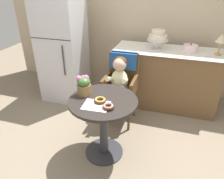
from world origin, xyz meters
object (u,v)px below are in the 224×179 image
object	(u,v)px
donut_mid	(100,100)
table_lamp	(222,39)
seated_child	(119,79)
donut_front	(108,106)
refrigerator	(63,48)
wicker_chair	(122,77)
cafe_table	(103,117)
round_layer_cake	(190,48)
tiered_cake_stand	(158,37)
flower_vase	(84,85)

from	to	relation	value
donut_mid	table_lamp	world-z (taller)	table_lamp
seated_child	donut_front	size ratio (longest dim) A/B	6.28
table_lamp	refrigerator	world-z (taller)	refrigerator
wicker_chair	refrigerator	size ratio (longest dim) A/B	0.56
cafe_table	round_layer_cake	xyz separation A→B (m)	(0.84, 1.35, 0.44)
donut_front	round_layer_cake	distance (m)	1.67
refrigerator	donut_mid	bearing A→B (deg)	-48.03
cafe_table	wicker_chair	world-z (taller)	wicker_chair
donut_mid	table_lamp	xyz separation A→B (m)	(1.21, 1.33, 0.37)
seated_child	tiered_cake_stand	size ratio (longest dim) A/B	2.42
donut_front	tiered_cake_stand	distance (m)	1.50
cafe_table	wicker_chair	distance (m)	0.77
round_layer_cake	table_lamp	distance (m)	0.40
seated_child	table_lamp	bearing A→B (deg)	29.37
table_lamp	tiered_cake_stand	bearing A→B (deg)	178.49
round_layer_cake	donut_front	bearing A→B (deg)	-116.41
donut_front	table_lamp	size ratio (longest dim) A/B	0.41
flower_vase	round_layer_cake	world-z (taller)	round_layer_cake
seated_child	donut_mid	distance (m)	0.66
flower_vase	tiered_cake_stand	size ratio (longest dim) A/B	0.73
donut_mid	refrigerator	distance (m)	1.56
tiered_cake_stand	refrigerator	distance (m)	1.46
cafe_table	seated_child	xyz separation A→B (m)	(-0.00, 0.61, 0.17)
wicker_chair	table_lamp	bearing A→B (deg)	25.85
seated_child	table_lamp	world-z (taller)	table_lamp
cafe_table	table_lamp	world-z (taller)	table_lamp
donut_front	table_lamp	world-z (taller)	table_lamp
seated_child	round_layer_cake	bearing A→B (deg)	41.45
cafe_table	flower_vase	size ratio (longest dim) A/B	3.27
donut_front	flower_vase	size ratio (longest dim) A/B	0.53
wicker_chair	round_layer_cake	world-z (taller)	round_layer_cake
donut_mid	refrigerator	xyz separation A→B (m)	(-1.04, 1.15, 0.11)
cafe_table	seated_child	world-z (taller)	seated_child
donut_mid	tiered_cake_stand	bearing A→B (deg)	74.03
wicker_chair	flower_vase	xyz separation A→B (m)	(-0.23, -0.71, 0.19)
seated_child	flower_vase	size ratio (longest dim) A/B	3.30
seated_child	donut_mid	world-z (taller)	seated_child
tiered_cake_stand	round_layer_cake	world-z (taller)	tiered_cake_stand
tiered_cake_stand	round_layer_cake	bearing A→B (deg)	5.78
wicker_chair	donut_mid	size ratio (longest dim) A/B	7.61
flower_vase	donut_front	bearing A→B (deg)	-29.38
donut_front	round_layer_cake	bearing A→B (deg)	63.59
seated_child	round_layer_cake	distance (m)	1.15
round_layer_cake	wicker_chair	bearing A→B (deg)	-145.10
refrigerator	seated_child	bearing A→B (deg)	-25.23
donut_front	flower_vase	bearing A→B (deg)	150.62
cafe_table	table_lamp	xyz separation A→B (m)	(1.19, 1.28, 0.61)
seated_child	refrigerator	world-z (taller)	refrigerator
cafe_table	tiered_cake_stand	xyz separation A→B (m)	(0.38, 1.30, 0.57)
donut_mid	round_layer_cake	bearing A→B (deg)	58.76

